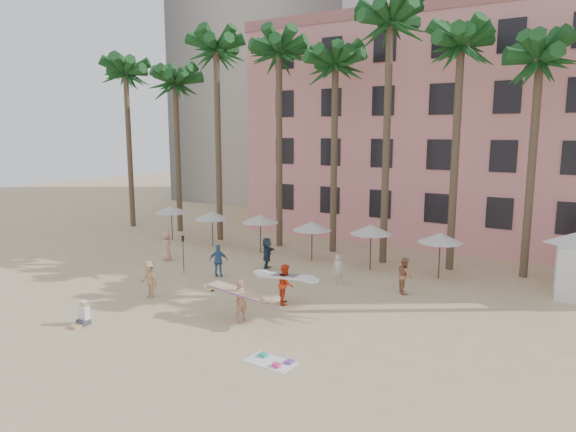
# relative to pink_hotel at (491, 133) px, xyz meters

# --- Properties ---
(ground) EXTENTS (120.00, 120.00, 0.00)m
(ground) POSITION_rel_pink_hotel_xyz_m (-7.00, -26.00, -8.00)
(ground) COLOR #D1B789
(ground) RESTS_ON ground
(pink_hotel) EXTENTS (35.00, 14.00, 16.00)m
(pink_hotel) POSITION_rel_pink_hotel_xyz_m (0.00, 0.00, 0.00)
(pink_hotel) COLOR pink
(pink_hotel) RESTS_ON ground
(palm_row) EXTENTS (44.40, 5.40, 16.30)m
(palm_row) POSITION_rel_pink_hotel_xyz_m (-6.49, -11.00, 4.97)
(palm_row) COLOR brown
(palm_row) RESTS_ON ground
(umbrella_row) EXTENTS (22.50, 2.70, 2.73)m
(umbrella_row) POSITION_rel_pink_hotel_xyz_m (-10.00, -13.50, -5.67)
(umbrella_row) COLOR #332B23
(umbrella_row) RESTS_ON ground
(beach_towel) EXTENTS (1.85, 1.10, 0.14)m
(beach_towel) POSITION_rel_pink_hotel_xyz_m (-2.25, -26.99, -7.97)
(beach_towel) COLOR white
(beach_towel) RESTS_ON ground
(carrier_yellow) EXTENTS (3.17, 0.79, 1.86)m
(carrier_yellow) POSITION_rel_pink_hotel_xyz_m (-5.60, -24.31, -6.96)
(carrier_yellow) COLOR tan
(carrier_yellow) RESTS_ON ground
(carrier_white) EXTENTS (2.78, 1.18, 1.93)m
(carrier_white) POSITION_rel_pink_hotel_xyz_m (-5.16, -21.34, -6.98)
(carrier_white) COLOR #ED3E19
(carrier_white) RESTS_ON ground
(beachgoers) EXTENTS (16.25, 8.87, 1.91)m
(beachgoers) POSITION_rel_pink_hotel_xyz_m (-9.32, -19.04, -7.07)
(beachgoers) COLOR #2C3E4D
(beachgoers) RESTS_ON ground
(paddle) EXTENTS (0.18, 0.04, 2.23)m
(paddle) POSITION_rel_pink_hotel_xyz_m (-12.98, -19.89, -6.59)
(paddle) COLOR black
(paddle) RESTS_ON ground
(seated_man) EXTENTS (0.46, 0.81, 1.05)m
(seated_man) POSITION_rel_pink_hotel_xyz_m (-11.09, -28.18, -7.64)
(seated_man) COLOR #3F3F4C
(seated_man) RESTS_ON ground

